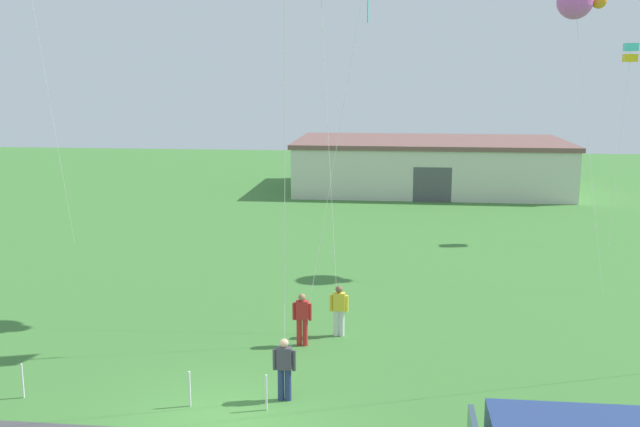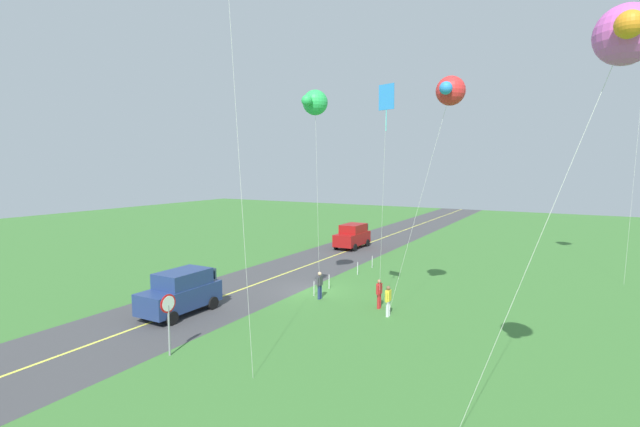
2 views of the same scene
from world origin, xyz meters
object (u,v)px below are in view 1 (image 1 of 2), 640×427
(person_adult_companion, at_px, (302,318))
(kite_green_far, at_px, (630,53))
(person_child_watcher, at_px, (339,309))
(kite_pink_drift, at_px, (577,1))
(person_adult_near, at_px, (284,367))
(warehouse_distant, at_px, (429,165))

(person_adult_companion, bearing_deg, kite_green_far, -159.22)
(kite_green_far, bearing_deg, person_child_watcher, -129.92)
(kite_green_far, bearing_deg, kite_pink_drift, -123.72)
(person_adult_near, distance_m, kite_pink_drift, 19.28)
(kite_green_far, relative_size, warehouse_distant, 0.51)
(person_adult_companion, xyz_separation_m, warehouse_distant, (4.90, 30.09, 0.89))
(person_adult_near, distance_m, kite_green_far, 24.97)
(person_adult_near, relative_size, kite_green_far, 0.17)
(person_adult_near, relative_size, person_adult_companion, 1.00)
(person_adult_near, relative_size, warehouse_distant, 0.09)
(person_child_watcher, height_order, kite_green_far, kite_green_far)
(person_adult_companion, distance_m, kite_pink_drift, 16.93)
(kite_green_far, xyz_separation_m, warehouse_distant, (-8.57, 14.30, -7.15))
(warehouse_distant, bearing_deg, kite_pink_drift, -77.06)
(person_adult_companion, height_order, kite_green_far, kite_green_far)
(person_adult_near, height_order, warehouse_distant, warehouse_distant)
(kite_green_far, bearing_deg, warehouse_distant, 120.94)
(person_adult_companion, bearing_deg, warehouse_distant, -128.00)
(person_adult_companion, relative_size, warehouse_distant, 0.09)
(person_adult_companion, bearing_deg, person_adult_near, 62.08)
(warehouse_distant, bearing_deg, kite_green_far, -59.06)
(person_adult_companion, bearing_deg, kite_pink_drift, -162.70)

